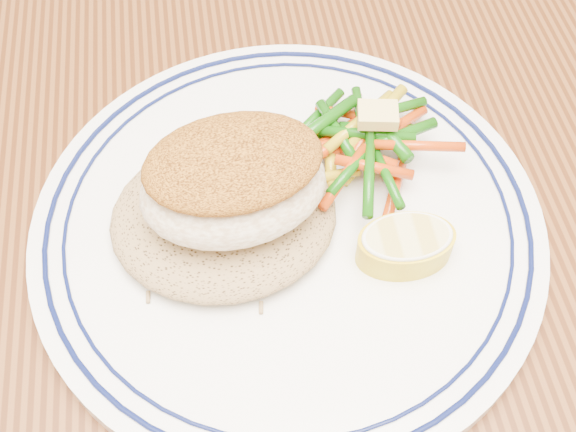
{
  "coord_description": "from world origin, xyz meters",
  "views": [
    {
      "loc": [
        0.01,
        -0.18,
        1.11
      ],
      "look_at": [
        0.05,
        0.05,
        0.77
      ],
      "focal_mm": 45.0,
      "sensor_mm": 36.0,
      "label": 1
    }
  ],
  "objects_px": {
    "plate": "(288,226)",
    "vegetable_pile": "(359,140)",
    "dining_table": "(227,384)",
    "fish_fillet": "(233,181)",
    "rice_pilaf": "(223,213)",
    "lemon_wedge": "(405,244)"
  },
  "relations": [
    {
      "from": "rice_pilaf",
      "to": "vegetable_pile",
      "type": "relative_size",
      "value": 1.15
    },
    {
      "from": "lemon_wedge",
      "to": "fish_fillet",
      "type": "bearing_deg",
      "value": 159.8
    },
    {
      "from": "vegetable_pile",
      "to": "plate",
      "type": "bearing_deg",
      "value": -139.27
    },
    {
      "from": "plate",
      "to": "fish_fillet",
      "type": "distance_m",
      "value": 0.06
    },
    {
      "from": "rice_pilaf",
      "to": "fish_fillet",
      "type": "xyz_separation_m",
      "value": [
        0.01,
        -0.0,
        0.03
      ]
    },
    {
      "from": "plate",
      "to": "rice_pilaf",
      "type": "relative_size",
      "value": 2.32
    },
    {
      "from": "plate",
      "to": "rice_pilaf",
      "type": "bearing_deg",
      "value": 176.07
    },
    {
      "from": "dining_table",
      "to": "vegetable_pile",
      "type": "relative_size",
      "value": 13.44
    },
    {
      "from": "rice_pilaf",
      "to": "fish_fillet",
      "type": "height_order",
      "value": "fish_fillet"
    },
    {
      "from": "plate",
      "to": "lemon_wedge",
      "type": "height_order",
      "value": "lemon_wedge"
    },
    {
      "from": "plate",
      "to": "vegetable_pile",
      "type": "distance_m",
      "value": 0.07
    },
    {
      "from": "vegetable_pile",
      "to": "lemon_wedge",
      "type": "bearing_deg",
      "value": -82.16
    },
    {
      "from": "vegetable_pile",
      "to": "fish_fillet",
      "type": "bearing_deg",
      "value": -151.4
    },
    {
      "from": "dining_table",
      "to": "lemon_wedge",
      "type": "distance_m",
      "value": 0.17
    },
    {
      "from": "lemon_wedge",
      "to": "dining_table",
      "type": "bearing_deg",
      "value": -172.07
    },
    {
      "from": "vegetable_pile",
      "to": "rice_pilaf",
      "type": "bearing_deg",
      "value": -154.98
    },
    {
      "from": "dining_table",
      "to": "fish_fillet",
      "type": "xyz_separation_m",
      "value": [
        0.02,
        0.05,
        0.16
      ]
    },
    {
      "from": "dining_table",
      "to": "vegetable_pile",
      "type": "distance_m",
      "value": 0.18
    },
    {
      "from": "fish_fillet",
      "to": "vegetable_pile",
      "type": "distance_m",
      "value": 0.09
    },
    {
      "from": "dining_table",
      "to": "fish_fillet",
      "type": "distance_m",
      "value": 0.16
    },
    {
      "from": "plate",
      "to": "vegetable_pile",
      "type": "relative_size",
      "value": 2.67
    },
    {
      "from": "dining_table",
      "to": "rice_pilaf",
      "type": "xyz_separation_m",
      "value": [
        0.01,
        0.05,
        0.12
      ]
    }
  ]
}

